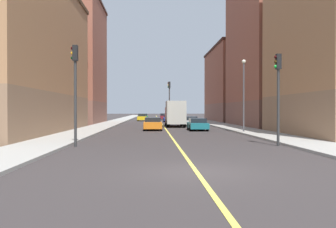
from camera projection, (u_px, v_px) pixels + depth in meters
The scene contains 20 objects.
ground_plane at pixel (196, 171), 12.17m from camera, with size 400.00×400.00×0.00m, color #332E2D.
sidewalk_left at pixel (207, 122), 61.48m from camera, with size 3.34×168.00×0.15m, color #9E9B93.
sidewalk_right at pixel (115, 122), 60.75m from camera, with size 3.34×168.00×0.15m, color #9E9B93.
lane_center_stripe at pixel (161, 122), 61.11m from camera, with size 0.16×154.00×0.01m, color #E5D14C.
building_left_mid at pixel (278, 42), 45.46m from camera, with size 10.47×17.13×21.83m.
building_left_far at pixel (239, 85), 65.69m from camera, with size 10.47×19.98×13.71m.
building_right_corner at pixel (6, 53), 31.94m from camera, with size 10.47×25.08×14.61m.
building_right_midblock at pixel (68, 62), 55.69m from camera, with size 10.47×15.58×19.56m.
traffic_light_left_near at pixel (278, 86), 20.84m from camera, with size 0.40×0.32×5.45m.
traffic_light_right_near at pixel (75, 81), 20.30m from camera, with size 0.40×0.32×5.87m.
traffic_light_median_far at pixel (169, 97), 48.73m from camera, with size 0.40×0.32×6.08m.
street_lamp_left_near at pixel (244, 88), 32.54m from camera, with size 0.36×0.36×6.66m.
car_yellow at pixel (142, 117), 69.40m from camera, with size 1.80×4.30×1.43m.
car_orange at pixel (153, 124), 37.34m from camera, with size 1.94×4.18×1.35m.
car_green at pixel (144, 117), 78.50m from camera, with size 1.88×4.17×1.35m.
car_maroon at pixel (164, 117), 77.91m from camera, with size 1.94×4.57×1.39m.
car_silver at pixel (191, 121), 47.69m from camera, with size 2.05×4.59×1.28m.
car_teal at pixel (198, 124), 36.95m from camera, with size 1.96×4.43×1.29m.
car_blue at pixel (168, 118), 64.08m from camera, with size 1.83×4.08×1.35m.
box_truck at pixel (175, 113), 45.09m from camera, with size 2.40×7.44×3.25m.
Camera 1 is at (-1.52, -12.09, 2.12)m, focal length 37.62 mm.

